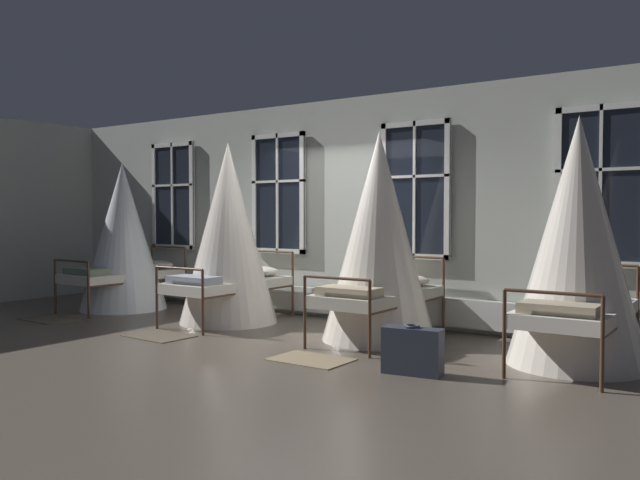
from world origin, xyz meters
TOP-DOWN VIEW (x-y plane):
  - ground at (0.00, 0.00)m, footprint 21.54×21.54m
  - back_wall_with_windows at (0.00, 1.43)m, footprint 11.60×0.10m
  - window_bank at (0.00, 1.31)m, footprint 7.89×0.10m
  - cot_first at (-3.43, 0.25)m, footprint 1.36×1.90m
  - cot_second at (-1.17, 0.23)m, footprint 1.36×1.88m
  - cot_third at (1.19, 0.30)m, footprint 1.36×1.89m
  - cot_fourth at (3.45, 0.27)m, footprint 1.36×1.89m
  - rug_first at (-3.45, -1.05)m, footprint 0.82×0.59m
  - rug_second at (-1.15, -1.05)m, footprint 0.82×0.60m
  - rug_third at (1.15, -1.05)m, footprint 0.80×0.56m
  - suitcase_dark at (2.28, -1.00)m, footprint 0.58×0.28m

SIDE VIEW (x-z plane):
  - ground at x=0.00m, z-range 0.00..0.00m
  - rug_first at x=-3.45m, z-range 0.00..0.01m
  - rug_second at x=-1.15m, z-range 0.00..0.01m
  - rug_third at x=1.15m, z-range 0.00..0.01m
  - suitcase_dark at x=2.28m, z-range -0.01..0.46m
  - window_bank at x=0.00m, z-range -0.35..2.31m
  - cot_first at x=-3.43m, z-range -0.04..2.28m
  - cot_fourth at x=3.45m, z-range -0.04..2.43m
  - cot_third at x=1.19m, z-range -0.04..2.44m
  - cot_second at x=-1.17m, z-range -0.04..2.45m
  - back_wall_with_windows at x=0.00m, z-range 0.00..3.15m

